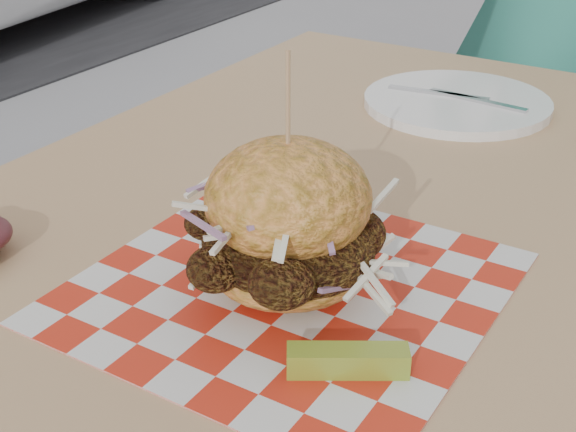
% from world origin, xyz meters
% --- Properties ---
extents(patio_table, '(0.80, 1.20, 0.75)m').
position_xyz_m(patio_table, '(-0.13, -0.12, 0.67)').
color(patio_table, tan).
rests_on(patio_table, ground).
extents(patio_chair, '(0.53, 0.53, 0.95)m').
position_xyz_m(patio_chair, '(-0.16, 0.96, 0.55)').
color(patio_chair, tan).
rests_on(patio_chair, ground).
extents(paper_liner, '(0.36, 0.36, 0.00)m').
position_xyz_m(paper_liner, '(-0.08, -0.32, 0.75)').
color(paper_liner, red).
rests_on(paper_liner, patio_table).
extents(sandwich, '(0.20, 0.20, 0.22)m').
position_xyz_m(sandwich, '(-0.08, -0.32, 0.81)').
color(sandwich, '#EB9242').
rests_on(sandwich, paper_liner).
extents(pickle_spear, '(0.09, 0.07, 0.02)m').
position_xyz_m(pickle_spear, '(0.02, -0.40, 0.76)').
color(pickle_spear, olive).
rests_on(pickle_spear, paper_liner).
extents(place_setting, '(0.27, 0.27, 0.02)m').
position_xyz_m(place_setting, '(-0.13, 0.22, 0.76)').
color(place_setting, white).
rests_on(place_setting, patio_table).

